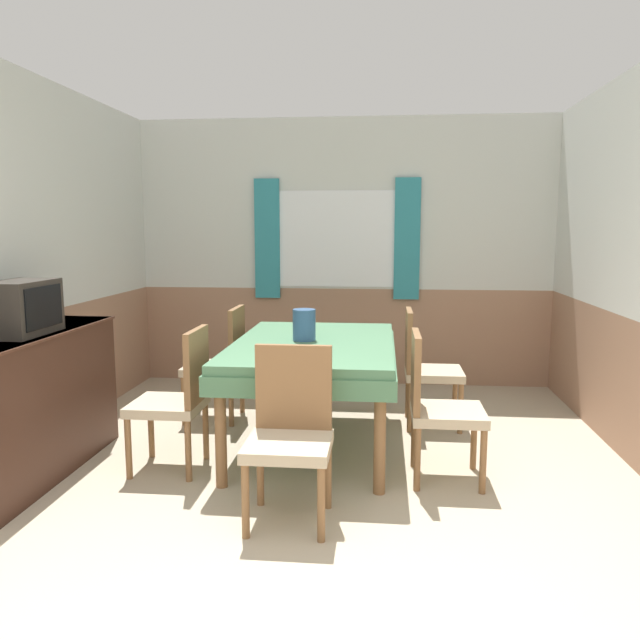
% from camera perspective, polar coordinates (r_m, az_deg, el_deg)
% --- Properties ---
extents(wall_back, '(4.43, 0.10, 2.60)m').
position_cam_1_polar(wall_back, '(6.18, 2.13, 6.19)').
color(wall_back, silver).
rests_on(wall_back, ground_plane).
extents(wall_left, '(0.05, 4.67, 2.60)m').
position_cam_1_polar(wall_left, '(4.69, -25.54, 4.62)').
color(wall_left, silver).
rests_on(wall_left, ground_plane).
extents(dining_table, '(1.13, 1.78, 0.76)m').
position_cam_1_polar(dining_table, '(4.40, -0.55, -3.25)').
color(dining_table, '#4C7A56').
rests_on(dining_table, ground_plane).
extents(chair_left_near, '(0.44, 0.44, 0.92)m').
position_cam_1_polar(chair_left_near, '(4.09, -12.86, -6.74)').
color(chair_left_near, brown).
rests_on(chair_left_near, ground_plane).
extents(chair_right_near, '(0.44, 0.44, 0.92)m').
position_cam_1_polar(chair_right_near, '(3.90, 10.59, -7.43)').
color(chair_right_near, brown).
rests_on(chair_right_near, ground_plane).
extents(chair_left_far, '(0.44, 0.44, 0.92)m').
position_cam_1_polar(chair_left_far, '(5.10, -8.98, -3.64)').
color(chair_left_far, brown).
rests_on(chair_left_far, ground_plane).
extents(chair_head_near, '(0.44, 0.44, 0.92)m').
position_cam_1_polar(chair_head_near, '(3.35, -2.72, -9.92)').
color(chair_head_near, brown).
rests_on(chair_head_near, ground_plane).
extents(chair_right_far, '(0.44, 0.44, 0.92)m').
position_cam_1_polar(chair_right_far, '(4.95, 9.56, -4.03)').
color(chair_right_far, brown).
rests_on(chair_right_far, ground_plane).
extents(sideboard, '(0.46, 1.51, 0.91)m').
position_cam_1_polar(sideboard, '(4.30, -24.91, -6.92)').
color(sideboard, '#3D2319').
rests_on(sideboard, ground_plane).
extents(tv, '(0.29, 0.48, 0.32)m').
position_cam_1_polar(tv, '(4.12, -25.62, 1.02)').
color(tv, '#2D2823').
rests_on(tv, sideboard).
extents(vase, '(0.16, 0.16, 0.22)m').
position_cam_1_polar(vase, '(4.39, -1.46, -0.44)').
color(vase, '#335684').
rests_on(vase, dining_table).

